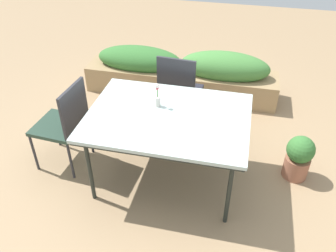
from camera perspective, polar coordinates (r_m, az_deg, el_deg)
The scene contains 7 objects.
ground_plane at distance 3.84m, azimuth -0.67°, elevation -7.37°, with size 12.00×12.00×0.00m, color #9E7F5B.
dining_table at distance 3.31m, azimuth 0.00°, elevation 1.06°, with size 1.51×1.12×0.79m.
chair_far_side at distance 4.14m, azimuth 1.76°, elevation 5.97°, with size 0.50×0.50×1.00m.
chair_end_left at distance 3.76m, azimuth -16.26°, elevation 0.75°, with size 0.51×0.51×0.98m.
flower_vase at distance 3.36m, azimuth -1.69°, elevation 4.74°, with size 0.05×0.05×0.24m.
planter_box at distance 5.02m, azimuth 2.24°, elevation 8.52°, with size 2.67×0.54×0.68m.
potted_plant at distance 3.87m, azimuth 20.33°, elevation -4.67°, with size 0.28×0.28×0.50m.
Camera 1 is at (0.67, -2.70, 2.65)m, focal length 37.80 mm.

